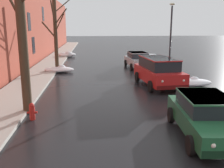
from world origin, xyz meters
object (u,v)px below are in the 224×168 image
(bare_tree_mid_block, at_px, (56,33))
(sedan_green_approaching_near_lane, at_px, (206,115))
(suv_red_parked_kerbside_close, at_px, (158,71))
(street_lamp_post, at_px, (171,33))
(fire_hydrant, at_px, (32,111))
(sedan_silver_parked_kerbside_mid, at_px, (138,60))
(bare_tree_second_along_sidewalk, at_px, (23,19))

(bare_tree_mid_block, height_order, sedan_green_approaching_near_lane, bare_tree_mid_block)
(suv_red_parked_kerbside_close, distance_m, street_lamp_post, 6.33)
(bare_tree_mid_block, distance_m, fire_hydrant, 11.49)
(bare_tree_mid_block, height_order, street_lamp_post, bare_tree_mid_block)
(bare_tree_mid_block, height_order, suv_red_parked_kerbside_close, bare_tree_mid_block)
(suv_red_parked_kerbside_close, xyz_separation_m, fire_hydrant, (-6.69, -5.45, -0.63))
(sedan_green_approaching_near_lane, distance_m, fire_hydrant, 6.70)
(sedan_green_approaching_near_lane, height_order, street_lamp_post, street_lamp_post)
(bare_tree_mid_block, bearing_deg, suv_red_parked_kerbside_close, -38.77)
(sedan_green_approaching_near_lane, relative_size, sedan_silver_parked_kerbside_mid, 1.03)
(fire_hydrant, bearing_deg, sedan_green_approaching_near_lane, -18.07)
(sedan_silver_parked_kerbside_mid, relative_size, fire_hydrant, 5.97)
(bare_tree_mid_block, xyz_separation_m, suv_red_parked_kerbside_close, (7.06, -5.67, -2.24))
(suv_red_parked_kerbside_close, bearing_deg, sedan_silver_parked_kerbside_mid, 89.37)
(sedan_green_approaching_near_lane, bearing_deg, street_lamp_post, 77.92)
(sedan_green_approaching_near_lane, distance_m, sedan_silver_parked_kerbside_mid, 14.87)
(bare_tree_mid_block, relative_size, sedan_silver_parked_kerbside_mid, 1.52)
(suv_red_parked_kerbside_close, height_order, sedan_silver_parked_kerbside_mid, suv_red_parked_kerbside_close)
(sedan_silver_parked_kerbside_mid, xyz_separation_m, fire_hydrant, (-6.78, -12.79, -0.40))
(sedan_green_approaching_near_lane, bearing_deg, bare_tree_mid_block, 117.02)
(suv_red_parked_kerbside_close, distance_m, sedan_silver_parked_kerbside_mid, 7.34)
(bare_tree_second_along_sidewalk, relative_size, sedan_green_approaching_near_lane, 1.83)
(bare_tree_mid_block, relative_size, street_lamp_post, 1.14)
(sedan_green_approaching_near_lane, bearing_deg, sedan_silver_parked_kerbside_mid, 88.40)
(bare_tree_second_along_sidewalk, distance_m, bare_tree_mid_block, 10.26)
(bare_tree_mid_block, bearing_deg, sedan_green_approaching_near_lane, -62.98)
(street_lamp_post, bearing_deg, suv_red_parked_kerbside_close, -114.18)
(sedan_silver_parked_kerbside_mid, distance_m, street_lamp_post, 3.87)
(bare_tree_second_along_sidewalk, height_order, suv_red_parked_kerbside_close, bare_tree_second_along_sidewalk)
(suv_red_parked_kerbside_close, bearing_deg, sedan_green_approaching_near_lane, -92.54)
(bare_tree_second_along_sidewalk, height_order, street_lamp_post, bare_tree_second_along_sidewalk)
(suv_red_parked_kerbside_close, bearing_deg, bare_tree_second_along_sidewalk, -146.89)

